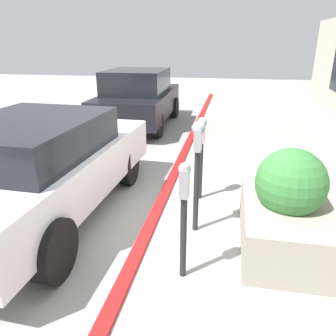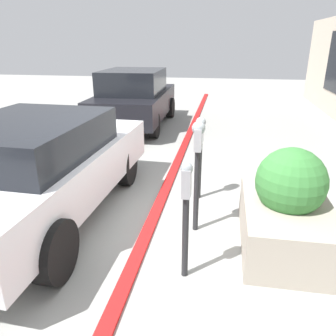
# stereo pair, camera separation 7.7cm
# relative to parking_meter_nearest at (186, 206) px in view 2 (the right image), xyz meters

# --- Properties ---
(ground_plane) EXTENTS (40.00, 40.00, 0.00)m
(ground_plane) POSITION_rel_parking_meter_nearest_xyz_m (1.01, 0.52, -0.85)
(ground_plane) COLOR #999993
(curb_strip) EXTENTS (24.50, 0.16, 0.04)m
(curb_strip) POSITION_rel_parking_meter_nearest_xyz_m (1.01, 0.60, -0.83)
(curb_strip) COLOR red
(curb_strip) RESTS_ON ground_plane
(parking_meter_nearest) EXTENTS (0.14, 0.12, 1.31)m
(parking_meter_nearest) POSITION_rel_parking_meter_nearest_xyz_m (0.00, 0.00, 0.00)
(parking_meter_nearest) COLOR #232326
(parking_meter_nearest) RESTS_ON ground_plane
(parking_meter_second) EXTENTS (0.20, 0.17, 1.50)m
(parking_meter_second) POSITION_rel_parking_meter_nearest_xyz_m (0.96, -0.03, 0.20)
(parking_meter_second) COLOR #232326
(parking_meter_second) RESTS_ON ground_plane
(parking_meter_middle) EXTENTS (0.18, 0.16, 1.34)m
(parking_meter_middle) POSITION_rel_parking_meter_nearest_xyz_m (1.94, 0.02, 0.05)
(parking_meter_middle) COLOR #232326
(parking_meter_middle) RESTS_ON ground_plane
(planter_box) EXTENTS (1.66, 1.02, 1.27)m
(planter_box) POSITION_rel_parking_meter_nearest_xyz_m (0.78, -1.14, -0.35)
(planter_box) COLOR #A39989
(planter_box) RESTS_ON ground_plane
(parked_car_middle) EXTENTS (4.23, 2.03, 1.46)m
(parked_car_middle) POSITION_rel_parking_meter_nearest_xyz_m (0.96, 2.20, -0.07)
(parked_car_middle) COLOR silver
(parked_car_middle) RESTS_ON ground_plane
(parked_car_rear) EXTENTS (4.24, 1.96, 1.65)m
(parked_car_rear) POSITION_rel_parking_meter_nearest_xyz_m (6.57, 2.32, -0.01)
(parked_car_rear) COLOR black
(parked_car_rear) RESTS_ON ground_plane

